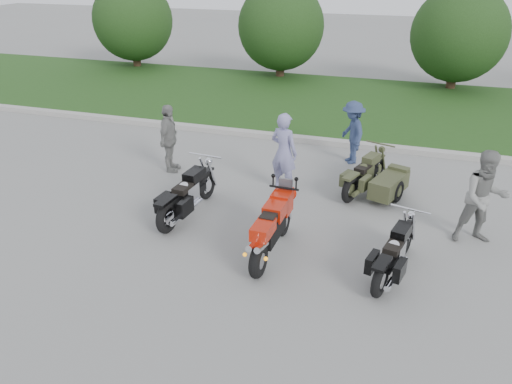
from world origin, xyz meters
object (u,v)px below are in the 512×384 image
(person_grey, at_px, (484,198))
(person_denim, at_px, (352,133))
(sportbike_red, at_px, (271,227))
(person_back, at_px, (169,139))
(cruiser_right, at_px, (393,256))
(person_stripe, at_px, (284,152))
(cruiser_sidecar, at_px, (378,181))
(cruiser_left, at_px, (186,197))

(person_grey, relative_size, person_denim, 1.12)
(sportbike_red, relative_size, person_back, 1.23)
(cruiser_right, xyz_separation_m, person_denim, (-1.40, 4.93, 0.42))
(person_back, bearing_deg, cruiser_right, -125.56)
(sportbike_red, relative_size, person_stripe, 1.14)
(cruiser_right, bearing_deg, cruiser_sidecar, 113.43)
(cruiser_right, distance_m, cruiser_sidecar, 3.12)
(cruiser_right, xyz_separation_m, person_stripe, (-2.65, 2.78, 0.52))
(cruiser_left, height_order, person_grey, person_grey)
(cruiser_sidecar, xyz_separation_m, person_back, (-5.10, -0.08, 0.48))
(cruiser_right, distance_m, person_back, 6.39)
(cruiser_left, relative_size, cruiser_sidecar, 1.15)
(person_stripe, bearing_deg, cruiser_right, 152.84)
(person_stripe, height_order, person_denim, person_stripe)
(cruiser_sidecar, distance_m, person_grey, 2.50)
(cruiser_sidecar, relative_size, person_stripe, 1.09)
(cruiser_right, height_order, cruiser_sidecar, cruiser_sidecar)
(cruiser_left, relative_size, person_stripe, 1.25)
(cruiser_left, distance_m, cruiser_right, 4.32)
(person_denim, xyz_separation_m, person_back, (-4.23, -1.94, 0.03))
(cruiser_left, xyz_separation_m, person_stripe, (1.57, 1.89, 0.47))
(sportbike_red, bearing_deg, person_grey, 27.12)
(person_back, bearing_deg, person_grey, -108.20)
(cruiser_sidecar, bearing_deg, cruiser_right, -61.32)
(person_denim, relative_size, person_back, 0.96)
(cruiser_sidecar, bearing_deg, person_back, -160.29)
(cruiser_left, distance_m, cruiser_sidecar, 4.28)
(person_stripe, distance_m, person_grey, 4.26)
(person_stripe, distance_m, person_back, 2.99)
(sportbike_red, relative_size, person_denim, 1.28)
(person_stripe, bearing_deg, person_back, 15.18)
(cruiser_left, relative_size, person_denim, 1.40)
(cruiser_right, relative_size, person_back, 1.18)
(sportbike_red, xyz_separation_m, cruiser_left, (-2.09, 0.91, -0.13))
(cruiser_sidecar, distance_m, person_back, 5.12)
(cruiser_right, relative_size, cruiser_sidecar, 1.01)
(sportbike_red, height_order, cruiser_sidecar, sportbike_red)
(cruiser_left, relative_size, person_grey, 1.25)
(cruiser_right, xyz_separation_m, person_grey, (1.46, 1.66, 0.51))
(person_denim, distance_m, person_back, 4.65)
(cruiser_left, bearing_deg, person_denim, 60.55)
(cruiser_left, relative_size, person_back, 1.35)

